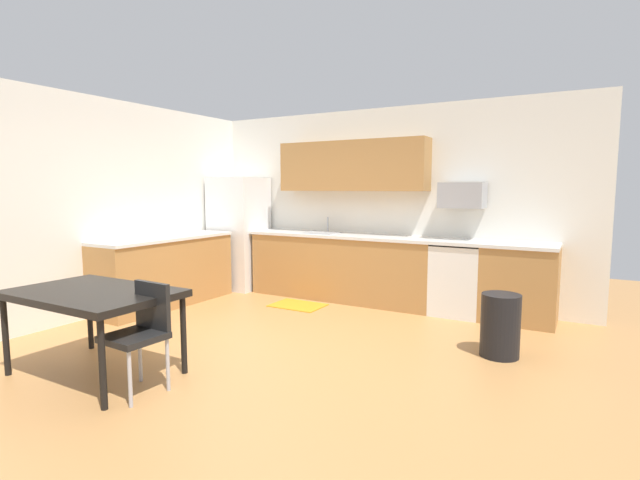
% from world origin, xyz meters
% --- Properties ---
extents(ground_plane, '(12.00, 12.00, 0.00)m').
position_xyz_m(ground_plane, '(0.00, 0.00, 0.00)').
color(ground_plane, '#B77F47').
extents(wall_back, '(5.80, 0.10, 2.70)m').
position_xyz_m(wall_back, '(0.00, 2.65, 1.35)').
color(wall_back, white).
rests_on(wall_back, ground).
extents(wall_left, '(0.10, 5.80, 2.70)m').
position_xyz_m(wall_left, '(-2.65, 0.00, 1.35)').
color(wall_left, white).
rests_on(wall_left, ground).
extents(cabinet_run_back, '(2.71, 0.60, 0.90)m').
position_xyz_m(cabinet_run_back, '(-0.40, 2.30, 0.45)').
color(cabinet_run_back, '#AD7A42').
rests_on(cabinet_run_back, ground).
extents(cabinet_run_back_right, '(0.84, 0.60, 0.90)m').
position_xyz_m(cabinet_run_back_right, '(1.98, 2.30, 0.45)').
color(cabinet_run_back_right, '#AD7A42').
rests_on(cabinet_run_back_right, ground).
extents(cabinet_run_left, '(0.60, 2.00, 0.90)m').
position_xyz_m(cabinet_run_left, '(-2.30, 0.80, 0.45)').
color(cabinet_run_left, '#AD7A42').
rests_on(cabinet_run_left, ground).
extents(countertop_back, '(4.80, 0.64, 0.04)m').
position_xyz_m(countertop_back, '(0.00, 2.30, 0.92)').
color(countertop_back, silver).
rests_on(countertop_back, cabinet_run_back).
extents(countertop_left, '(0.64, 2.00, 0.04)m').
position_xyz_m(countertop_left, '(-2.30, 0.80, 0.92)').
color(countertop_left, silver).
rests_on(countertop_left, cabinet_run_left).
extents(upper_cabinets_back, '(2.20, 0.34, 0.70)m').
position_xyz_m(upper_cabinets_back, '(-0.30, 2.43, 1.90)').
color(upper_cabinets_back, '#AD7A42').
extents(refrigerator, '(0.76, 0.70, 1.75)m').
position_xyz_m(refrigerator, '(-2.18, 2.22, 0.88)').
color(refrigerator, white).
rests_on(refrigerator, ground).
extents(oven_range, '(0.60, 0.60, 0.91)m').
position_xyz_m(oven_range, '(1.26, 2.30, 0.46)').
color(oven_range, white).
rests_on(oven_range, ground).
extents(microwave, '(0.54, 0.36, 0.32)m').
position_xyz_m(microwave, '(1.26, 2.40, 1.50)').
color(microwave, '#9EA0A5').
extents(sink_basin, '(0.48, 0.40, 0.14)m').
position_xyz_m(sink_basin, '(-0.71, 2.30, 0.88)').
color(sink_basin, '#A5A8AD').
rests_on(sink_basin, countertop_back).
extents(sink_faucet, '(0.02, 0.02, 0.24)m').
position_xyz_m(sink_faucet, '(-0.71, 2.48, 1.04)').
color(sink_faucet, '#B2B5BA').
rests_on(sink_faucet, countertop_back).
extents(dining_table, '(1.40, 0.90, 0.73)m').
position_xyz_m(dining_table, '(-0.95, -1.21, 0.67)').
color(dining_table, black).
rests_on(dining_table, ground).
extents(chair_near_table, '(0.42, 0.42, 0.85)m').
position_xyz_m(chair_near_table, '(-0.33, -1.23, 0.50)').
color(chair_near_table, black).
rests_on(chair_near_table, ground).
extents(trash_bin, '(0.36, 0.36, 0.60)m').
position_xyz_m(trash_bin, '(1.98, 0.96, 0.30)').
color(trash_bin, black).
rests_on(trash_bin, ground).
extents(floor_mat, '(0.70, 0.50, 0.01)m').
position_xyz_m(floor_mat, '(-0.72, 1.65, 0.01)').
color(floor_mat, orange).
rests_on(floor_mat, ground).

